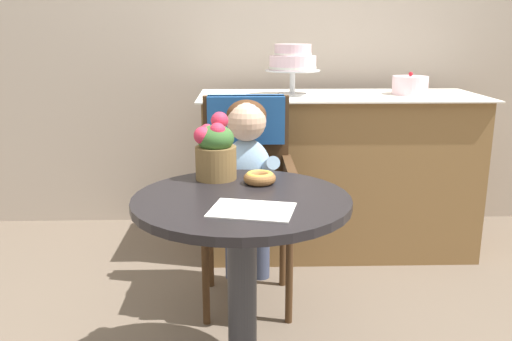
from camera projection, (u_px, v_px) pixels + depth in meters
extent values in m
cube|color=#B2A393|center=(241.00, 13.00, 3.41)|extent=(4.80, 0.10, 2.70)
cylinder|color=black|center=(242.00, 201.00, 1.78)|extent=(0.72, 0.72, 0.03)
cylinder|color=#333338|center=(243.00, 301.00, 1.87)|extent=(0.10, 0.10, 0.69)
cube|color=#472D19|center=(247.00, 208.00, 2.45)|extent=(0.42, 0.42, 0.04)
cube|color=#472D19|center=(246.00, 144.00, 2.57)|extent=(0.40, 0.04, 0.46)
cube|color=#472D19|center=(204.00, 184.00, 2.41)|extent=(0.04, 0.38, 0.18)
cube|color=#472D19|center=(290.00, 184.00, 2.43)|extent=(0.04, 0.38, 0.18)
cube|color=#1E4C8C|center=(246.00, 119.00, 2.54)|extent=(0.36, 0.11, 0.22)
cylinder|color=#472D19|center=(206.00, 276.00, 2.33)|extent=(0.03, 0.03, 0.45)
cylinder|color=#472D19|center=(290.00, 275.00, 2.34)|extent=(0.03, 0.03, 0.45)
cylinder|color=#472D19|center=(210.00, 244.00, 2.68)|extent=(0.03, 0.03, 0.45)
cylinder|color=#472D19|center=(283.00, 243.00, 2.69)|extent=(0.03, 0.03, 0.45)
ellipsoid|color=#8CADCC|center=(247.00, 172.00, 2.39)|extent=(0.22, 0.16, 0.30)
sphere|color=#E0B293|center=(247.00, 121.00, 2.32)|extent=(0.17, 0.17, 0.17)
ellipsoid|color=#4C2D19|center=(247.00, 116.00, 2.33)|extent=(0.17, 0.17, 0.14)
cylinder|color=#8CADCC|center=(225.00, 166.00, 2.29)|extent=(0.08, 0.23, 0.13)
sphere|color=#E0B293|center=(227.00, 187.00, 2.23)|extent=(0.06, 0.06, 0.06)
cylinder|color=#8CADCC|center=(270.00, 166.00, 2.29)|extent=(0.08, 0.23, 0.13)
sphere|color=#E0B293|center=(268.00, 187.00, 2.23)|extent=(0.06, 0.06, 0.06)
cylinder|color=#3F4760|center=(235.00, 202.00, 2.33)|extent=(0.09, 0.22, 0.09)
cylinder|color=#3F4760|center=(235.00, 248.00, 2.27)|extent=(0.08, 0.08, 0.26)
cylinder|color=#3F4760|center=(260.00, 201.00, 2.34)|extent=(0.09, 0.22, 0.09)
cylinder|color=#3F4760|center=(261.00, 248.00, 2.27)|extent=(0.08, 0.08, 0.26)
cube|color=white|center=(253.00, 210.00, 1.64)|extent=(0.28, 0.23, 0.00)
torus|color=#936033|center=(260.00, 178.00, 1.93)|extent=(0.12, 0.12, 0.04)
torus|color=gold|center=(260.00, 175.00, 1.92)|extent=(0.10, 0.10, 0.02)
cylinder|color=brown|center=(216.00, 163.00, 1.98)|extent=(0.15, 0.15, 0.12)
ellipsoid|color=#38662D|center=(216.00, 138.00, 1.96)|extent=(0.14, 0.14, 0.10)
sphere|color=#D82D4C|center=(222.00, 134.00, 1.96)|extent=(0.06, 0.06, 0.06)
sphere|color=#D82D4C|center=(220.00, 121.00, 1.98)|extent=(0.06, 0.06, 0.06)
sphere|color=#D82D4C|center=(207.00, 131.00, 1.97)|extent=(0.05, 0.05, 0.05)
sphere|color=#D82D4C|center=(203.00, 135.00, 1.93)|extent=(0.06, 0.06, 0.06)
sphere|color=#D82D4C|center=(218.00, 131.00, 1.93)|extent=(0.06, 0.06, 0.06)
cube|color=olive|center=(337.00, 173.00, 3.12)|extent=(1.50, 0.56, 0.90)
cube|color=white|center=(340.00, 96.00, 3.01)|extent=(1.56, 0.62, 0.01)
cylinder|color=silver|center=(292.00, 94.00, 3.00)|extent=(0.16, 0.16, 0.01)
cylinder|color=silver|center=(293.00, 82.00, 2.98)|extent=(0.03, 0.03, 0.12)
cylinder|color=silver|center=(293.00, 70.00, 2.96)|extent=(0.30, 0.30, 0.01)
cylinder|color=silver|center=(293.00, 63.00, 2.95)|extent=(0.26, 0.25, 0.08)
cylinder|color=white|center=(293.00, 68.00, 2.96)|extent=(0.26, 0.26, 0.01)
cylinder|color=silver|center=(293.00, 50.00, 2.94)|extent=(0.20, 0.20, 0.06)
cylinder|color=white|center=(293.00, 54.00, 2.94)|extent=(0.20, 0.20, 0.01)
cylinder|color=silver|center=(410.00, 85.00, 3.02)|extent=(0.20, 0.20, 0.10)
sphere|color=red|center=(411.00, 74.00, 3.00)|extent=(0.02, 0.02, 0.02)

